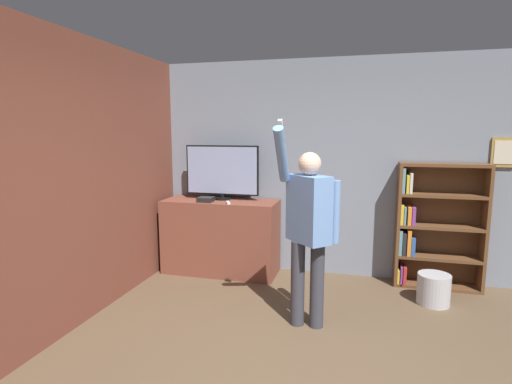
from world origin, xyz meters
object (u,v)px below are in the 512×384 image
Objects in this scene: bookshelf at (432,226)px; waste_bin at (434,289)px; game_console at (206,199)px; television at (222,172)px; person at (308,224)px.

waste_bin is at bearing -93.70° from bookshelf.
game_console reaches higher than waste_bin.
television reaches higher than bookshelf.
bookshelf is at bearing 91.75° from person.
waste_bin is (-0.03, -0.53, -0.56)m from bookshelf.
game_console is 0.56× the size of waste_bin.
television is at bearing -178.12° from bookshelf.
game_console is at bearing -122.14° from television.
game_console is at bearing -173.43° from bookshelf.
waste_bin is at bearing 78.62° from person.
person is at bearing -146.57° from waste_bin.
bookshelf is at bearing 86.30° from waste_bin.
bookshelf is (2.68, 0.31, -0.25)m from game_console.
bookshelf is 4.36× the size of waste_bin.
television is 0.50× the size of person.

